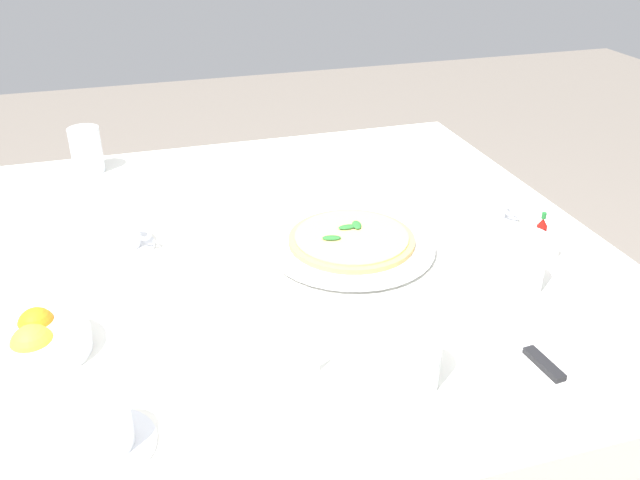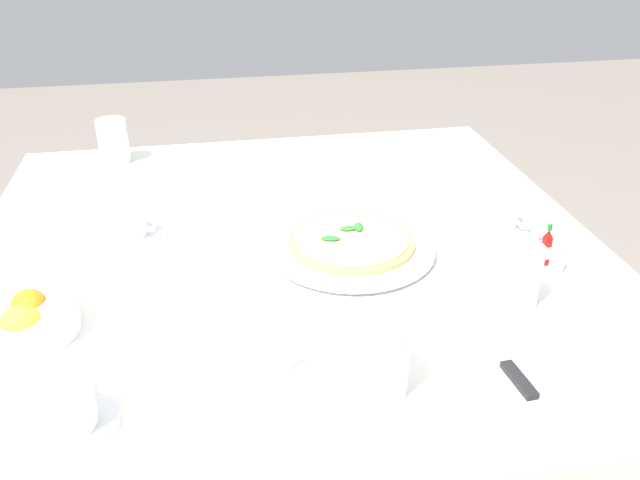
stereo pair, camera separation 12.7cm
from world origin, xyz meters
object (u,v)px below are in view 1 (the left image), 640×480
at_px(coffee_cup_right_edge, 102,429).
at_px(menu_card, 295,369).
at_px(coffee_cup_center_back, 488,206).
at_px(napkin_folded, 522,353).
at_px(water_glass_far_left, 523,265).
at_px(salt_shaker, 527,234).
at_px(pizza, 351,239).
at_px(hot_sauce_bottle, 540,235).
at_px(pizza_plate, 351,245).
at_px(pepper_shaker, 553,246).
at_px(coffee_cup_near_left, 120,234).
at_px(citrus_bowl, 38,340).
at_px(water_glass_near_right, 413,357).
at_px(dinner_knife, 522,344).
at_px(water_glass_far_right, 87,152).

height_order(coffee_cup_right_edge, menu_card, coffee_cup_right_edge).
distance_m(coffee_cup_center_back, napkin_folded, 0.47).
bearing_deg(water_glass_far_left, salt_shaker, -35.57).
height_order(pizza, hot_sauce_bottle, hot_sauce_bottle).
height_order(pizza_plate, salt_shaker, salt_shaker).
xyz_separation_m(water_glass_far_left, pepper_shaker, (0.08, -0.12, -0.02)).
distance_m(pizza_plate, coffee_cup_near_left, 0.45).
relative_size(water_glass_far_left, hot_sauce_bottle, 1.28).
relative_size(pizza, citrus_bowl, 1.63).
relative_size(pizza_plate, water_glass_near_right, 3.00).
height_order(pizza, menu_card, menu_card).
bearing_deg(salt_shaker, water_glass_near_right, 129.18).
xyz_separation_m(coffee_cup_near_left, napkin_folded, (-0.52, -0.57, -0.02)).
bearing_deg(pepper_shaker, coffee_cup_center_back, 10.18).
distance_m(coffee_cup_center_back, dinner_knife, 0.47).
xyz_separation_m(pizza, dinner_knife, (-0.38, -0.14, -0.00)).
relative_size(pizza_plate, dinner_knife, 1.65).
bearing_deg(menu_card, napkin_folded, -32.03).
bearing_deg(napkin_folded, dinner_knife, 4.01).
relative_size(water_glass_far_right, hot_sauce_bottle, 1.34).
xyz_separation_m(water_glass_far_right, napkin_folded, (-0.94, -0.63, -0.04)).
relative_size(hot_sauce_bottle, menu_card, 1.00).
height_order(coffee_cup_center_back, pepper_shaker, coffee_cup_center_back).
distance_m(pizza, napkin_folded, 0.41).
distance_m(napkin_folded, menu_card, 0.35).
bearing_deg(water_glass_far_left, coffee_cup_center_back, -17.63).
bearing_deg(coffee_cup_center_back, menu_card, 126.75).
relative_size(water_glass_far_right, water_glass_far_left, 1.04).
distance_m(coffee_cup_right_edge, napkin_folded, 0.60).
distance_m(coffee_cup_center_back, hot_sauce_bottle, 0.16).
xyz_separation_m(pizza, hot_sauce_bottle, (-0.11, -0.35, 0.01)).
distance_m(napkin_folded, hot_sauce_bottle, 0.35).
bearing_deg(pizza, water_glass_far_right, 41.32).
bearing_deg(napkin_folded, pizza, 18.63).
relative_size(water_glass_far_right, citrus_bowl, 0.74).
bearing_deg(napkin_folded, menu_card, 82.48).
xyz_separation_m(coffee_cup_near_left, water_glass_near_right, (-0.53, -0.38, 0.02)).
bearing_deg(salt_shaker, dinner_knife, 146.75).
distance_m(coffee_cup_right_edge, water_glass_near_right, 0.42).
xyz_separation_m(coffee_cup_near_left, salt_shaker, (-0.22, -0.76, -0.01)).
bearing_deg(coffee_cup_right_edge, water_glass_far_right, 1.43).
bearing_deg(coffee_cup_near_left, pizza, -107.48).
bearing_deg(coffee_cup_center_back, coffee_cup_near_left, 83.35).
distance_m(coffee_cup_near_left, water_glass_near_right, 0.65).
bearing_deg(citrus_bowl, menu_card, -117.09).
distance_m(coffee_cup_right_edge, hot_sauce_bottle, 0.86).
bearing_deg(pizza, hot_sauce_bottle, -107.45).
height_order(water_glass_near_right, hot_sauce_bottle, water_glass_near_right).
bearing_deg(pizza, coffee_cup_near_left, 72.52).
height_order(water_glass_far_right, water_glass_far_left, water_glass_far_right).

